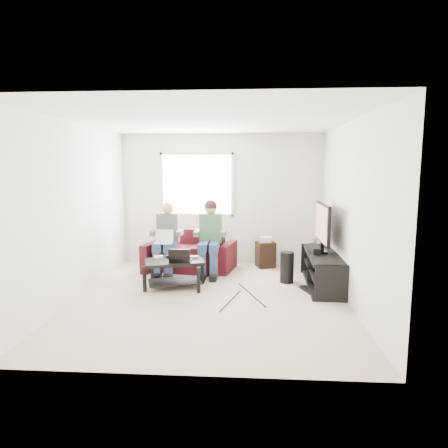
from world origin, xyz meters
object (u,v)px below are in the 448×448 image
at_px(coffee_table, 174,267).
at_px(tv_stand, 322,271).
at_px(sofa, 191,255).
at_px(tv, 323,225).
at_px(subwoofer, 287,267).
at_px(end_table, 265,253).

bearing_deg(coffee_table, tv_stand, 6.14).
distance_m(sofa, tv, 2.56).
bearing_deg(subwoofer, coffee_table, -167.19).
xyz_separation_m(coffee_table, subwoofer, (1.85, 0.42, -0.07)).
relative_size(sofa, tv, 1.60).
relative_size(sofa, tv_stand, 1.05).
height_order(tv, end_table, tv).
height_order(tv, subwoofer, tv).
distance_m(sofa, subwoofer, 1.91).
xyz_separation_m(coffee_table, tv, (2.41, 0.36, 0.67)).
xyz_separation_m(tv, subwoofer, (-0.56, 0.06, -0.75)).
xyz_separation_m(coffee_table, end_table, (1.52, 1.47, -0.07)).
bearing_deg(tv_stand, tv, 91.47).
distance_m(coffee_table, subwoofer, 1.90).
height_order(coffee_table, tv, tv).
relative_size(sofa, end_table, 2.94).
xyz_separation_m(coffee_table, tv_stand, (2.42, 0.26, -0.09)).
relative_size(coffee_table, subwoofer, 1.97).
bearing_deg(tv, end_table, 128.78).
height_order(coffee_table, tv_stand, tv_stand).
xyz_separation_m(sofa, subwoofer, (1.76, -0.73, -0.02)).
bearing_deg(sofa, tv, -18.84).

